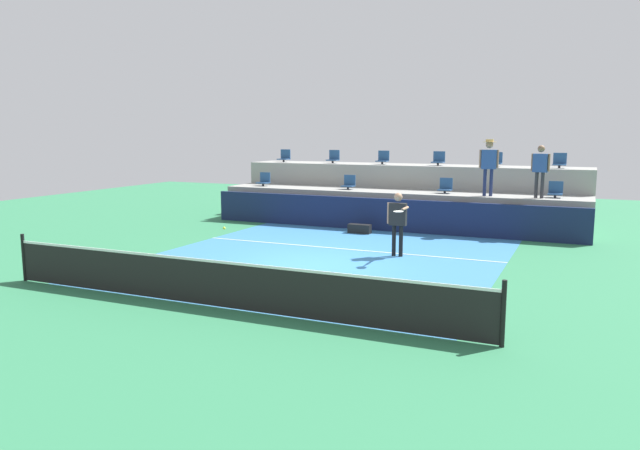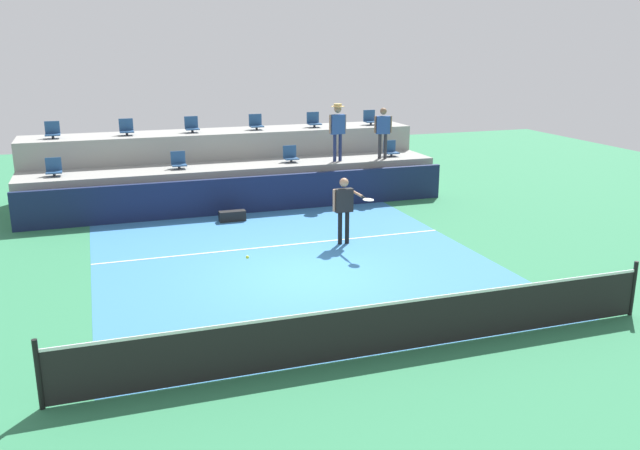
% 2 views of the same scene
% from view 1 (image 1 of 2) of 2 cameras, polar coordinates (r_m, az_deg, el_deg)
% --- Properties ---
extents(ground_plane, '(40.00, 40.00, 0.00)m').
position_cam_1_polar(ground_plane, '(15.13, -1.04, -3.89)').
color(ground_plane, '#2D754C').
extents(court_inner_paint, '(9.00, 10.00, 0.01)m').
position_cam_1_polar(court_inner_paint, '(16.02, 0.49, -3.17)').
color(court_inner_paint, teal).
rests_on(court_inner_paint, ground_plane).
extents(court_service_line, '(9.00, 0.06, 0.00)m').
position_cam_1_polar(court_service_line, '(17.29, 2.35, -2.28)').
color(court_service_line, white).
rests_on(court_service_line, ground_plane).
extents(tennis_net, '(10.48, 0.08, 1.07)m').
position_cam_1_polar(tennis_net, '(11.62, -9.50, -5.37)').
color(tennis_net, black).
rests_on(tennis_net, ground_plane).
extents(sponsor_backboard, '(13.00, 0.16, 1.10)m').
position_cam_1_polar(sponsor_backboard, '(20.54, 6.10, 0.97)').
color(sponsor_backboard, '#141E42').
rests_on(sponsor_backboard, ground_plane).
extents(seating_tier_lower, '(13.00, 1.80, 1.25)m').
position_cam_1_polar(seating_tier_lower, '(21.76, 7.16, 1.58)').
color(seating_tier_lower, gray).
rests_on(seating_tier_lower, ground_plane).
extents(seating_tier_upper, '(13.00, 1.80, 2.10)m').
position_cam_1_polar(seating_tier_upper, '(23.44, 8.48, 3.11)').
color(seating_tier_upper, gray).
rests_on(seating_tier_upper, ground_plane).
extents(stadium_chair_lower_far_left, '(0.44, 0.40, 0.52)m').
position_cam_1_polar(stadium_chair_lower_far_left, '(23.73, -5.32, 4.24)').
color(stadium_chair_lower_far_left, '#2D2D33').
rests_on(stadium_chair_lower_far_left, seating_tier_lower).
extents(stadium_chair_lower_left, '(0.44, 0.40, 0.52)m').
position_cam_1_polar(stadium_chair_lower_left, '(22.20, 2.74, 3.96)').
color(stadium_chair_lower_left, '#2D2D33').
rests_on(stadium_chair_lower_left, seating_tier_lower).
extents(stadium_chair_lower_right, '(0.44, 0.40, 0.52)m').
position_cam_1_polar(stadium_chair_lower_right, '(21.16, 11.79, 3.55)').
color(stadium_chair_lower_right, '#2D2D33').
rests_on(stadium_chair_lower_right, seating_tier_lower).
extents(stadium_chair_lower_far_right, '(0.44, 0.40, 0.52)m').
position_cam_1_polar(stadium_chair_lower_far_right, '(20.70, 21.39, 3.02)').
color(stadium_chair_lower_far_right, '#2D2D33').
rests_on(stadium_chair_lower_far_right, seating_tier_lower).
extents(stadium_chair_upper_far_left, '(0.44, 0.40, 0.52)m').
position_cam_1_polar(stadium_chair_upper_far_left, '(25.27, -3.38, 6.46)').
color(stadium_chair_upper_far_left, '#2D2D33').
rests_on(stadium_chair_upper_far_left, seating_tier_upper).
extents(stadium_chair_upper_left, '(0.44, 0.40, 0.52)m').
position_cam_1_polar(stadium_chair_upper_left, '(24.33, 1.29, 6.39)').
color(stadium_chair_upper_left, '#2D2D33').
rests_on(stadium_chair_upper_left, seating_tier_upper).
extents(stadium_chair_upper_mid_left, '(0.44, 0.40, 0.52)m').
position_cam_1_polar(stadium_chair_upper_mid_left, '(23.60, 5.98, 6.27)').
color(stadium_chair_upper_mid_left, '#2D2D33').
rests_on(stadium_chair_upper_mid_left, seating_tier_upper).
extents(stadium_chair_upper_mid_right, '(0.44, 0.40, 0.52)m').
position_cam_1_polar(stadium_chair_upper_mid_right, '(23.01, 11.15, 6.09)').
color(stadium_chair_upper_mid_right, '#2D2D33').
rests_on(stadium_chair_upper_mid_right, seating_tier_upper).
extents(stadium_chair_upper_right, '(0.44, 0.40, 0.52)m').
position_cam_1_polar(stadium_chair_upper_right, '(22.63, 16.29, 5.87)').
color(stadium_chair_upper_right, '#2D2D33').
rests_on(stadium_chair_upper_right, seating_tier_upper).
extents(stadium_chair_upper_far_right, '(0.44, 0.40, 0.52)m').
position_cam_1_polar(stadium_chair_upper_far_right, '(22.44, 21.73, 5.58)').
color(stadium_chair_upper_far_right, '#2D2D33').
rests_on(stadium_chair_upper_far_right, seating_tier_upper).
extents(tennis_player, '(0.71, 1.19, 1.72)m').
position_cam_1_polar(tennis_player, '(16.22, 7.37, 0.68)').
color(tennis_player, black).
rests_on(tennis_player, ground_plane).
extents(spectator_with_hat, '(0.62, 0.49, 1.85)m').
position_cam_1_polar(spectator_with_hat, '(20.46, 15.69, 5.88)').
color(spectator_with_hat, navy).
rests_on(spectator_with_hat, seating_tier_lower).
extents(spectator_leaning_on_rail, '(0.59, 0.28, 1.67)m').
position_cam_1_polar(spectator_leaning_on_rail, '(20.29, 20.12, 5.23)').
color(spectator_leaning_on_rail, '#2D2D33').
rests_on(spectator_leaning_on_rail, seating_tier_lower).
extents(tennis_ball, '(0.07, 0.07, 0.07)m').
position_cam_1_polar(tennis_ball, '(14.54, -9.05, -0.30)').
color(tennis_ball, '#CCE033').
extents(equipment_bag, '(0.76, 0.28, 0.30)m').
position_cam_1_polar(equipment_bag, '(20.02, 3.76, -0.36)').
color(equipment_bag, black).
rests_on(equipment_bag, ground_plane).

